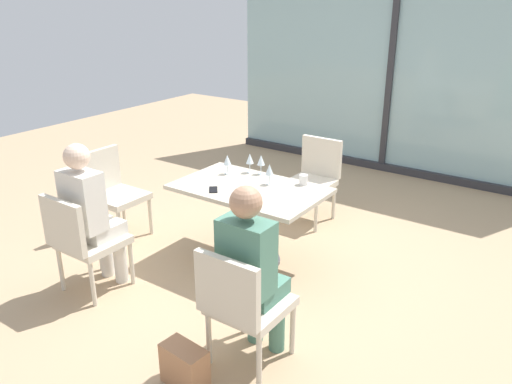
{
  "coord_description": "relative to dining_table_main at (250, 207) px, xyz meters",
  "views": [
    {
      "loc": [
        2.42,
        -3.39,
        2.32
      ],
      "look_at": [
        0.0,
        0.1,
        0.65
      ],
      "focal_mm": 35.88,
      "sensor_mm": 36.0,
      "label": 1
    }
  ],
  "objects": [
    {
      "name": "wine_glass_3",
      "position": [
        -0.11,
        0.34,
        0.32
      ],
      "size": [
        0.07,
        0.07,
        0.18
      ],
      "color": "silver",
      "rests_on": "dining_table_main"
    },
    {
      "name": "dining_table_main",
      "position": [
        0.0,
        0.0,
        0.0
      ],
      "size": [
        1.3,
        0.8,
        0.73
      ],
      "color": "#BCB29E",
      "rests_on": "ground_plane"
    },
    {
      "name": "person_front_left",
      "position": [
        -0.79,
        -1.08,
        0.16
      ],
      "size": [
        0.34,
        0.39,
        1.26
      ],
      "color": "silver",
      "rests_on": "ground_plane"
    },
    {
      "name": "wine_glass_1",
      "position": [
        -0.37,
        0.17,
        0.32
      ],
      "size": [
        0.07,
        0.07,
        0.18
      ],
      "color": "silver",
      "rests_on": "dining_table_main"
    },
    {
      "name": "cell_phone_on_table",
      "position": [
        -0.21,
        -0.24,
        0.2
      ],
      "size": [
        0.15,
        0.16,
        0.01
      ],
      "primitive_type": "cube",
      "rotation": [
        0.0,
        0.0,
        0.69
      ],
      "color": "black",
      "rests_on": "dining_table_main"
    },
    {
      "name": "chair_side_end",
      "position": [
        -1.46,
        -0.31,
        -0.04
      ],
      "size": [
        0.5,
        0.46,
        0.87
      ],
      "color": "beige",
      "rests_on": "ground_plane"
    },
    {
      "name": "coffee_cup",
      "position": [
        0.36,
        0.32,
        0.24
      ],
      "size": [
        0.08,
        0.08,
        0.09
      ],
      "primitive_type": "cylinder",
      "color": "white",
      "rests_on": "dining_table_main"
    },
    {
      "name": "ground_plane",
      "position": [
        0.0,
        0.0,
        -0.54
      ],
      "size": [
        12.0,
        12.0,
        0.0
      ],
      "primitive_type": "plane",
      "color": "tan"
    },
    {
      "name": "handbag_0",
      "position": [
        0.59,
        -1.53,
        -0.4
      ],
      "size": [
        0.31,
        0.19,
        0.28
      ],
      "primitive_type": "cube",
      "rotation": [
        0.0,
        0.0,
        -0.09
      ],
      "color": "#A3704C",
      "rests_on": "ground_plane"
    },
    {
      "name": "person_front_right",
      "position": [
        0.79,
        -1.08,
        0.16
      ],
      "size": [
        0.34,
        0.39,
        1.26
      ],
      "color": "#4C7F6B",
      "rests_on": "ground_plane"
    },
    {
      "name": "wine_glass_2",
      "position": [
        -0.22,
        0.32,
        0.32
      ],
      "size": [
        0.07,
        0.07,
        0.18
      ],
      "color": "silver",
      "rests_on": "dining_table_main"
    },
    {
      "name": "wine_glass_0",
      "position": [
        0.11,
        0.15,
        0.32
      ],
      "size": [
        0.07,
        0.07,
        0.18
      ],
      "color": "silver",
      "rests_on": "dining_table_main"
    },
    {
      "name": "window_wall_backdrop",
      "position": [
        0.0,
        3.2,
        0.67
      ],
      "size": [
        4.61,
        0.1,
        2.7
      ],
      "color": "#93B7BC",
      "rests_on": "ground_plane"
    },
    {
      "name": "chair_front_right",
      "position": [
        0.79,
        -1.19,
        -0.04
      ],
      "size": [
        0.46,
        0.5,
        0.87
      ],
      "color": "beige",
      "rests_on": "ground_plane"
    },
    {
      "name": "chair_front_left",
      "position": [
        -0.79,
        -1.19,
        -0.04
      ],
      "size": [
        0.46,
        0.5,
        0.87
      ],
      "color": "beige",
      "rests_on": "ground_plane"
    },
    {
      "name": "chair_near_window",
      "position": [
        0.0,
        1.19,
        -0.04
      ],
      "size": [
        0.46,
        0.51,
        0.87
      ],
      "color": "beige",
      "rests_on": "ground_plane"
    }
  ]
}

